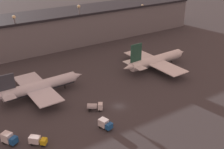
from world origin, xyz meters
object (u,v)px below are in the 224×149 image
Objects in this scene: airplane_1 at (156,60)px; service_vehicle_2 at (95,106)px; airplane_0 at (39,87)px; service_vehicle_3 at (37,140)px; service_vehicle_0 at (105,124)px; service_vehicle_1 at (9,138)px.

airplane_1 is 6.86× the size of service_vehicle_2.
service_vehicle_2 is at bearing -61.55° from airplane_0.
service_vehicle_2 is 25.19m from service_vehicle_3.
service_vehicle_3 is (-21.49, 4.19, -0.15)m from service_vehicle_0.
airplane_0 is 6.69× the size of service_vehicle_2.
airplane_0 is at bearing 155.34° from service_vehicle_2.
service_vehicle_3 is (7.01, -5.20, -0.32)m from service_vehicle_1.
service_vehicle_1 is at bearing -129.95° from airplane_0.
service_vehicle_1 is 1.02× the size of service_vehicle_3.
airplane_1 reaches higher than service_vehicle_2.
airplane_1 is 7.53× the size of service_vehicle_3.
service_vehicle_1 is at bearing -167.70° from airplane_1.
service_vehicle_1 is (-75.02, -19.10, -1.99)m from airplane_1.
service_vehicle_1 is (-18.41, -23.60, -1.94)m from airplane_0.
service_vehicle_2 is (-43.83, -17.25, -2.25)m from airplane_1.
service_vehicle_3 is at bearing -162.33° from airplane_1.
airplane_0 reaches higher than service_vehicle_1.
service_vehicle_1 reaches higher than service_vehicle_0.
service_vehicle_2 is at bearing 59.67° from service_vehicle_3.
service_vehicle_3 is (-24.19, -7.05, -0.07)m from service_vehicle_2.
service_vehicle_2 is 1.10× the size of service_vehicle_3.
airplane_0 reaches higher than service_vehicle_2.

